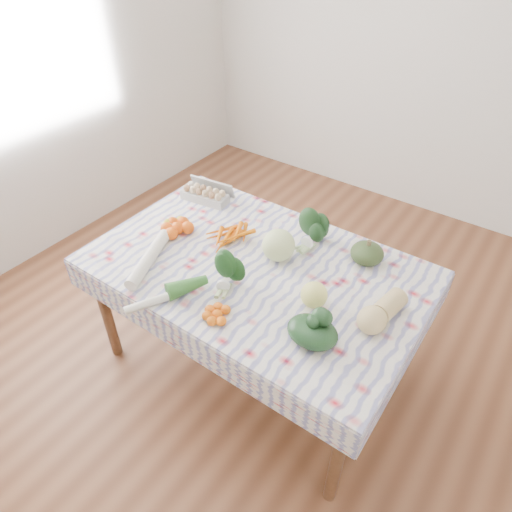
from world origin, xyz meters
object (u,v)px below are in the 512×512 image
kabocha_squash (367,253)px  dining_table (256,277)px  cabbage (279,245)px  butternut_squash (382,310)px  egg_carton (205,195)px  grapefruit (314,295)px

kabocha_squash → dining_table: bearing=-141.8°
dining_table → cabbage: size_ratio=9.61×
cabbage → butternut_squash: 0.61m
dining_table → butternut_squash: 0.68m
egg_carton → grapefruit: 1.05m
egg_carton → cabbage: 0.69m
dining_table → kabocha_squash: (0.44, 0.34, 0.14)m
grapefruit → dining_table: bearing=168.5°
cabbage → grapefruit: 0.37m
butternut_squash → egg_carton: bearing=176.0°
kabocha_squash → grapefruit: 0.42m
grapefruit → kabocha_squash: bearing=81.4°
dining_table → cabbage: cabbage is taller
dining_table → butternut_squash: bearing=0.8°
kabocha_squash → grapefruit: size_ratio=1.37×
kabocha_squash → grapefruit: (-0.06, -0.42, 0.01)m
dining_table → kabocha_squash: size_ratio=9.60×
kabocha_squash → cabbage: bearing=-148.2°
kabocha_squash → grapefruit: grapefruit is taller
butternut_squash → grapefruit: size_ratio=2.24×
dining_table → egg_carton: bearing=152.5°
kabocha_squash → cabbage: 0.44m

